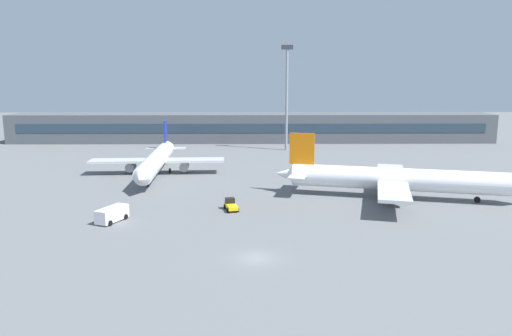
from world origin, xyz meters
TOP-DOWN VIEW (x-y plane):
  - ground_plane at (0.00, 40.00)m, footprint 400.00×400.00m
  - terminal_building at (0.00, 102.77)m, footprint 153.43×12.13m
  - airplane_near at (24.83, 27.55)m, footprint 42.79×30.36m
  - airplane_mid at (-20.49, 48.60)m, footprint 28.72×41.21m
  - baggage_tug_yellow at (-3.66, 20.52)m, footprint 2.52×3.86m
  - service_van_white at (-20.38, 14.50)m, footprint 3.92×5.57m
  - floodlight_tower_west at (9.65, 83.92)m, footprint 3.20×0.80m

SIDE VIEW (x-z plane):
  - ground_plane at x=0.00m, z-range 0.00..0.00m
  - baggage_tug_yellow at x=-3.66m, z-range -0.08..1.67m
  - service_van_white at x=-20.38m, z-range 0.07..2.15m
  - airplane_mid at x=-20.49m, z-range -1.99..8.19m
  - airplane_near at x=24.83m, z-range -2.10..8.65m
  - terminal_building at x=0.00m, z-range 0.00..9.00m
  - floodlight_tower_west at x=9.65m, z-range 2.07..31.30m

